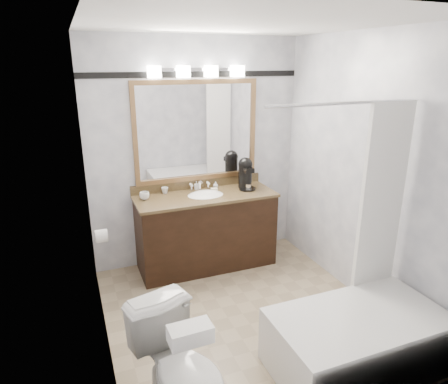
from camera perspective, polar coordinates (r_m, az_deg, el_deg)
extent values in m
cube|color=#9A8768|center=(3.88, 2.68, -17.05)|extent=(2.40, 2.60, 0.01)
cube|color=white|center=(3.18, 3.40, 23.10)|extent=(2.40, 2.60, 0.01)
cube|color=white|center=(4.50, -3.94, 5.54)|extent=(2.40, 0.01, 2.50)
cube|color=white|center=(2.28, 16.86, -8.14)|extent=(2.40, 0.01, 2.50)
cube|color=white|center=(3.04, -18.14, -1.56)|extent=(0.01, 2.60, 2.50)
cube|color=white|center=(3.96, 19.11, 2.81)|extent=(0.01, 2.60, 2.50)
cube|color=black|center=(4.50, -2.57, -5.72)|extent=(1.50, 0.55, 0.82)
cube|color=olive|center=(4.34, -2.65, -0.59)|extent=(1.53, 0.58, 0.03)
cube|color=olive|center=(4.57, -3.77, 1.20)|extent=(1.53, 0.03, 0.10)
ellipsoid|color=white|center=(4.35, -2.64, -0.77)|extent=(0.44, 0.34, 0.14)
cube|color=olive|center=(4.37, -4.06, 15.44)|extent=(1.40, 0.04, 0.05)
cube|color=olive|center=(4.54, -3.77, 2.09)|extent=(1.40, 0.04, 0.05)
cube|color=olive|center=(4.27, -12.64, 7.90)|extent=(0.05, 0.04, 1.00)
cube|color=olive|center=(4.67, 4.09, 9.14)|extent=(0.05, 0.04, 1.00)
cube|color=white|center=(4.43, -3.93, 8.64)|extent=(1.30, 0.01, 1.00)
cube|color=silver|center=(4.36, -4.06, 17.08)|extent=(0.90, 0.05, 0.03)
cube|color=white|center=(4.19, -9.95, 16.55)|extent=(0.12, 0.12, 0.12)
cube|color=white|center=(4.26, -5.84, 16.74)|extent=(0.12, 0.12, 0.12)
cube|color=white|center=(4.36, -1.88, 16.85)|extent=(0.12, 0.12, 0.12)
cube|color=white|center=(4.47, 1.91, 16.88)|extent=(0.12, 0.12, 0.12)
cube|color=black|center=(4.38, -4.14, 16.43)|extent=(2.40, 0.01, 0.06)
cube|color=white|center=(3.36, 18.50, -19.53)|extent=(1.30, 0.72, 0.45)
cylinder|color=silver|center=(3.00, 17.16, 12.03)|extent=(1.30, 0.02, 0.02)
cube|color=white|center=(3.42, 21.59, -1.10)|extent=(0.40, 0.04, 1.55)
cylinder|color=white|center=(3.86, -17.12, -6.02)|extent=(0.11, 0.12, 0.12)
imported|color=white|center=(2.74, -5.98, -24.20)|extent=(0.62, 0.84, 0.77)
cube|color=white|center=(2.31, -4.83, -19.54)|extent=(0.24, 0.14, 0.10)
cylinder|color=black|center=(4.51, 3.35, 0.47)|extent=(0.19, 0.19, 0.02)
cylinder|color=black|center=(4.53, 3.04, 2.31)|extent=(0.15, 0.15, 0.27)
sphere|color=black|center=(4.49, 3.07, 3.95)|extent=(0.16, 0.16, 0.16)
cube|color=black|center=(4.43, 3.52, 3.13)|extent=(0.10, 0.10, 0.05)
cylinder|color=silver|center=(4.49, 3.47, 0.77)|extent=(0.06, 0.06, 0.06)
imported|color=white|center=(4.26, -11.29, -0.53)|extent=(0.11, 0.11, 0.08)
imported|color=white|center=(4.42, -8.45, 0.23)|extent=(0.09, 0.09, 0.07)
imported|color=white|center=(4.51, -3.96, 0.94)|extent=(0.05, 0.05, 0.09)
imported|color=white|center=(4.56, -1.21, 1.04)|extent=(0.06, 0.06, 0.07)
cube|color=beige|center=(4.49, -1.41, 0.41)|extent=(0.08, 0.05, 0.02)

